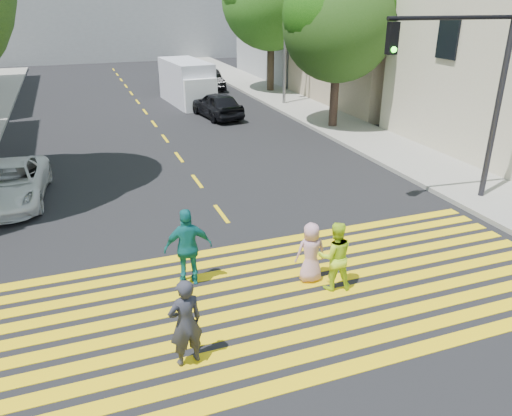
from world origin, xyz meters
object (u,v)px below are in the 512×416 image
tree_right_near (340,18)px  dark_car_near (217,105)px  pedestrian_child (311,252)px  white_van (188,84)px  pedestrian_woman (335,256)px  pedestrian_man (185,323)px  dark_car_parked (209,80)px  pedestrian_extra (188,247)px  white_sedan (10,183)px  traffic_signal (471,80)px  silver_car (176,76)px

tree_right_near → dark_car_near: 7.65m
pedestrian_child → white_van: 20.70m
dark_car_near → white_van: bearing=-89.5°
tree_right_near → pedestrian_woman: size_ratio=4.67×
pedestrian_child → dark_car_near: size_ratio=0.35×
pedestrian_man → dark_car_parked: 27.80m
pedestrian_extra → white_sedan: (-4.14, 6.65, -0.29)m
pedestrian_child → dark_car_near: (2.57, 16.52, -0.03)m
dark_car_near → traffic_signal: size_ratio=0.68×
pedestrian_man → tree_right_near: bearing=-138.2°
pedestrian_child → traffic_signal: 7.38m
pedestrian_man → dark_car_near: (5.82, 18.30, -0.16)m
pedestrian_extra → traffic_signal: traffic_signal is taller
pedestrian_woman → pedestrian_extra: size_ratio=0.88×
pedestrian_extra → silver_car: pedestrian_extra is taller
white_sedan → white_van: white_van is taller
pedestrian_child → silver_car: bearing=-89.4°
traffic_signal → pedestrian_man: bearing=-149.8°
tree_right_near → pedestrian_man: bearing=-126.7°
silver_car → traffic_signal: (3.56, -24.52, 3.09)m
pedestrian_extra → pedestrian_woman: bearing=160.5°
pedestrian_woman → white_van: size_ratio=0.30×
white_van → pedestrian_extra: bearing=-107.8°
pedestrian_man → pedestrian_child: 3.71m
pedestrian_woman → white_sedan: 10.65m
white_sedan → traffic_signal: traffic_signal is taller
pedestrian_woman → traffic_signal: traffic_signal is taller
dark_car_near → dark_car_parked: 8.61m
traffic_signal → white_sedan: bearing=164.6°
pedestrian_woman → dark_car_near: 17.15m
tree_right_near → dark_car_near: bearing=138.4°
pedestrian_man → silver_car: size_ratio=0.35×
tree_right_near → white_sedan: bearing=-160.7°
white_sedan → silver_car: silver_car is taller
white_van → silver_car: bearing=79.6°
pedestrian_man → dark_car_near: pedestrian_man is taller
tree_right_near → silver_car: size_ratio=1.54×
silver_car → dark_car_parked: size_ratio=1.24×
pedestrian_extra → silver_car: bearing=-97.1°
tree_right_near → pedestrian_woman: bearing=-118.3°
pedestrian_man → dark_car_parked: (7.69, 26.71, -0.20)m
pedestrian_woman → traffic_signal: 7.25m
tree_right_near → pedestrian_extra: 15.74m
white_sedan → dark_car_parked: dark_car_parked is taller
pedestrian_child → dark_car_parked: (4.44, 24.93, -0.07)m
dark_car_parked → traffic_signal: bearing=-84.6°
pedestrian_extra → dark_car_parked: (7.04, 24.12, -0.27)m
pedestrian_extra → traffic_signal: (8.78, 1.81, 2.88)m
pedestrian_man → silver_car: (5.87, 28.92, -0.14)m
pedestrian_man → white_van: (5.22, 22.38, 0.33)m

